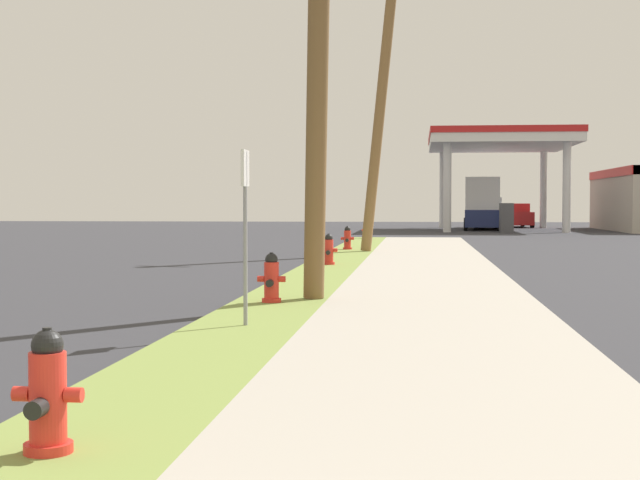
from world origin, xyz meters
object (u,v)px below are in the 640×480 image
(fire_hydrant_second, at_px, (271,281))
(car_red_by_near_pump, at_px, (514,216))
(fire_hydrant_nearest, at_px, (48,398))
(fire_hydrant_third, at_px, (329,251))
(utility_pole_background, at_px, (380,109))
(truck_navy_at_forecourt, at_px, (482,205))
(truck_white_on_apron, at_px, (487,214))
(fire_hydrant_fourth, at_px, (347,239))
(fire_hydrant_fifth, at_px, (367,231))
(street_sign_post, at_px, (245,200))

(fire_hydrant_second, height_order, car_red_by_near_pump, car_red_by_near_pump)
(fire_hydrant_nearest, height_order, fire_hydrant_third, same)
(utility_pole_background, height_order, truck_navy_at_forecourt, utility_pole_background)
(truck_white_on_apron, bearing_deg, fire_hydrant_fourth, -102.00)
(fire_hydrant_nearest, distance_m, fire_hydrant_fifth, 34.34)
(utility_pole_background, distance_m, truck_white_on_apron, 32.79)
(fire_hydrant_nearest, relative_size, utility_pole_background, 0.09)
(fire_hydrant_nearest, relative_size, truck_white_on_apron, 0.14)
(utility_pole_background, xyz_separation_m, car_red_by_near_pump, (7.54, 35.13, -3.76))
(truck_white_on_apron, bearing_deg, utility_pole_background, -99.71)
(fire_hydrant_nearest, distance_m, fire_hydrant_third, 17.33)
(truck_white_on_apron, bearing_deg, fire_hydrant_third, -99.53)
(fire_hydrant_nearest, relative_size, fire_hydrant_third, 1.00)
(truck_white_on_apron, bearing_deg, fire_hydrant_nearest, -96.64)
(fire_hydrant_second, height_order, truck_navy_at_forecourt, truck_navy_at_forecourt)
(fire_hydrant_second, bearing_deg, fire_hydrant_fourth, 90.29)
(fire_hydrant_nearest, relative_size, car_red_by_near_pump, 0.16)
(truck_navy_at_forecourt, bearing_deg, fire_hydrant_third, -99.67)
(fire_hydrant_second, xyz_separation_m, fire_hydrant_fifth, (0.02, 25.75, 0.00))
(utility_pole_background, relative_size, car_red_by_near_pump, 1.85)
(fire_hydrant_second, bearing_deg, truck_navy_at_forecourt, 82.20)
(street_sign_post, xyz_separation_m, truck_white_on_apron, (6.40, 49.92, -0.72))
(fire_hydrant_third, bearing_deg, street_sign_post, -89.67)
(fire_hydrant_fourth, distance_m, truck_white_on_apron, 31.65)
(utility_pole_background, height_order, street_sign_post, utility_pole_background)
(fire_hydrant_nearest, distance_m, fire_hydrant_second, 8.59)
(fire_hydrant_second, bearing_deg, car_red_by_near_pump, 80.35)
(car_red_by_near_pump, bearing_deg, utility_pole_background, -102.12)
(fire_hydrant_nearest, bearing_deg, street_sign_post, 89.07)
(fire_hydrant_third, xyz_separation_m, fire_hydrant_fourth, (-0.12, 7.56, 0.00))
(fire_hydrant_fourth, distance_m, street_sign_post, 19.01)
(fire_hydrant_fifth, xyz_separation_m, street_sign_post, (0.08, -28.42, 1.19))
(fire_hydrant_second, relative_size, utility_pole_background, 0.09)
(car_red_by_near_pump, bearing_deg, truck_white_on_apron, -124.26)
(truck_white_on_apron, bearing_deg, fire_hydrant_second, -97.83)
(fire_hydrant_fourth, relative_size, utility_pole_background, 0.09)
(fire_hydrant_fifth, relative_size, car_red_by_near_pump, 0.16)
(fire_hydrant_nearest, xyz_separation_m, fire_hydrant_third, (0.03, 17.33, 0.00))
(fire_hydrant_third, xyz_separation_m, truck_white_on_apron, (6.47, 38.51, 0.47))
(fire_hydrant_fourth, bearing_deg, street_sign_post, -89.45)
(fire_hydrant_nearest, bearing_deg, utility_pole_background, 87.59)
(truck_white_on_apron, bearing_deg, car_red_by_near_pump, 55.74)
(truck_navy_at_forecourt, bearing_deg, fire_hydrant_fifth, -108.39)
(fire_hydrant_nearest, relative_size, fire_hydrant_fourth, 1.00)
(fire_hydrant_third, bearing_deg, fire_hydrant_second, -90.21)
(fire_hydrant_third, bearing_deg, car_red_by_near_pump, 78.42)
(utility_pole_background, height_order, truck_white_on_apron, utility_pole_background)
(fire_hydrant_fifth, distance_m, utility_pole_background, 11.40)
(car_red_by_near_pump, relative_size, truck_navy_at_forecourt, 0.71)
(truck_navy_at_forecourt, bearing_deg, fire_hydrant_second, -97.80)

